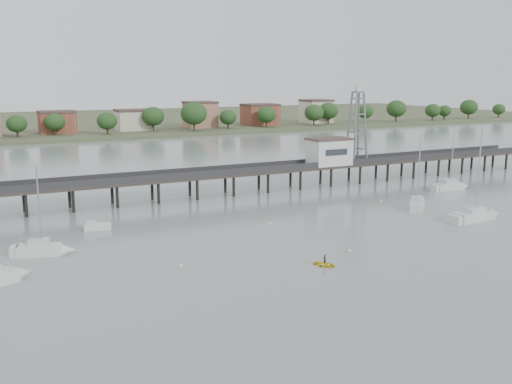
# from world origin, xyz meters

# --- Properties ---
(ground_plane) EXTENTS (500.00, 500.00, 0.00)m
(ground_plane) POSITION_xyz_m (0.00, 0.00, 0.00)
(ground_plane) COLOR gray
(ground_plane) RESTS_ON ground
(pier) EXTENTS (150.00, 5.00, 5.50)m
(pier) POSITION_xyz_m (0.00, 60.00, 3.79)
(pier) COLOR #2D2823
(pier) RESTS_ON ground
(pier_building) EXTENTS (8.40, 5.40, 5.30)m
(pier_building) POSITION_xyz_m (25.00, 60.00, 6.67)
(pier_building) COLOR silver
(pier_building) RESTS_ON ground
(lattice_tower) EXTENTS (3.20, 3.20, 15.50)m
(lattice_tower) POSITION_xyz_m (31.50, 60.00, 11.10)
(lattice_tower) COLOR slate
(lattice_tower) RESTS_ON ground
(sailboat_e) EXTENTS (7.86, 2.80, 12.81)m
(sailboat_e) POSITION_xyz_m (43.61, 45.19, 0.64)
(sailboat_e) COLOR silver
(sailboat_e) RESTS_ON ground
(sailboat_a) EXTENTS (7.46, 4.74, 12.01)m
(sailboat_a) POSITION_xyz_m (-36.39, 28.58, 0.65)
(sailboat_a) COLOR silver
(sailboat_a) RESTS_ON ground
(sailboat_c) EXTENTS (6.87, 6.89, 12.51)m
(sailboat_c) POSITION_xyz_m (26.62, 36.30, 0.65)
(sailboat_c) COLOR silver
(sailboat_c) RESTS_ON ground
(sailboat_b) EXTENTS (7.05, 3.76, 11.33)m
(sailboat_b) POSITION_xyz_m (-30.79, 36.53, 0.65)
(sailboat_b) COLOR silver
(sailboat_b) RESTS_ON ground
(sailboat_f) EXTENTS (9.33, 3.16, 15.11)m
(sailboat_f) POSITION_xyz_m (29.74, 26.07, 0.63)
(sailboat_f) COLOR silver
(sailboat_f) RESTS_ON ground
(white_tender) EXTENTS (3.89, 2.15, 1.43)m
(white_tender) POSITION_xyz_m (-23.18, 45.74, 0.44)
(white_tender) COLOR silver
(white_tender) RESTS_ON ground
(yellow_dinghy) EXTENTS (1.87, 1.47, 2.62)m
(yellow_dinghy) POSITION_xyz_m (-3.18, 18.29, 0.00)
(yellow_dinghy) COLOR yellow
(yellow_dinghy) RESTS_ON ground
(dinghy_occupant) EXTENTS (0.73, 1.16, 0.26)m
(dinghy_occupant) POSITION_xyz_m (-3.18, 18.29, 0.00)
(dinghy_occupant) COLOR black
(dinghy_occupant) RESTS_ON ground
(mooring_buoys) EXTENTS (80.81, 21.89, 0.39)m
(mooring_buoys) POSITION_xyz_m (-4.35, 32.86, 0.08)
(mooring_buoys) COLOR beige
(mooring_buoys) RESTS_ON ground
(far_shore) EXTENTS (500.00, 170.00, 10.40)m
(far_shore) POSITION_xyz_m (0.36, 239.58, 0.95)
(far_shore) COLOR #475133
(far_shore) RESTS_ON ground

